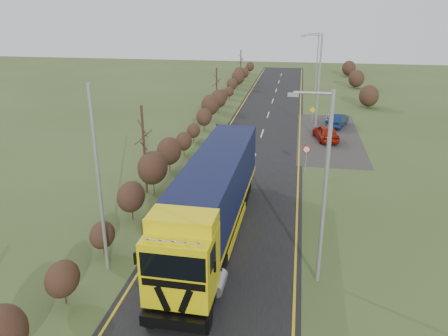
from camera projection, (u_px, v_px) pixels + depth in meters
name	position (u px, v px, depth m)	size (l,w,h in m)	color
ground	(232.00, 227.00, 25.19)	(160.00, 160.00, 0.00)	#394C20
road	(251.00, 168.00, 34.42)	(8.00, 120.00, 0.02)	black
layby	(329.00, 136.00, 42.63)	(6.00, 18.00, 0.02)	#302D2B
lane_markings	(251.00, 169.00, 34.13)	(7.52, 116.00, 0.01)	gold
hedgerow	(169.00, 153.00, 32.87)	(2.24, 102.04, 6.05)	#301E15
lorry	(213.00, 196.00, 23.17)	(3.13, 16.12, 4.48)	black
car_red_hatchback	(326.00, 133.00, 41.26)	(1.74, 4.32, 1.47)	maroon
car_blue_sedan	(337.00, 120.00, 45.95)	(1.47, 4.21, 1.39)	#0B193F
streetlight_near	(323.00, 183.00, 18.68)	(1.89, 0.18, 8.89)	#97999D
streetlight_mid	(318.00, 80.00, 41.58)	(2.05, 0.19, 9.65)	#97999D
streetlight_far	(317.00, 59.00, 64.66)	(1.79, 0.18, 8.36)	#97999D
left_pole	(99.00, 183.00, 19.69)	(0.16, 0.16, 9.00)	#97999D
speed_sign	(306.00, 154.00, 32.99)	(0.59, 0.10, 2.15)	#97999D
warning_board	(312.00, 113.00, 47.51)	(0.65, 0.11, 1.71)	#97999D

